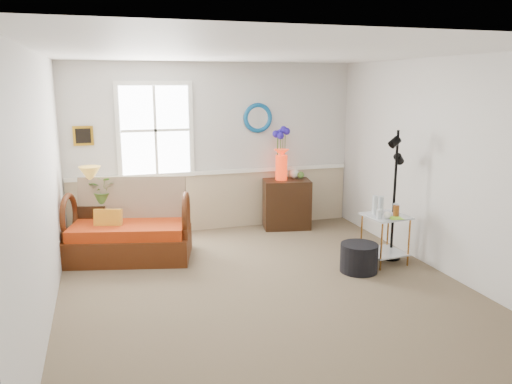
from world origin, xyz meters
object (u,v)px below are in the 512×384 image
object	(u,v)px
loveseat	(129,220)
floor_lamp	(394,196)
ottoman	(359,258)
lamp_stand	(96,226)
cabinet	(286,204)
side_table	(385,239)

from	to	relation	value
loveseat	floor_lamp	bearing A→B (deg)	-3.89
loveseat	ottoman	bearing A→B (deg)	-13.00
lamp_stand	floor_lamp	world-z (taller)	floor_lamp
cabinet	ottoman	bearing A→B (deg)	-74.40
lamp_stand	floor_lamp	xyz separation A→B (m)	(3.74, -1.59, 0.53)
lamp_stand	ottoman	world-z (taller)	lamp_stand
loveseat	floor_lamp	xyz separation A→B (m)	(3.32, -1.06, 0.34)
loveseat	lamp_stand	xyz separation A→B (m)	(-0.42, 0.53, -0.19)
loveseat	lamp_stand	size ratio (longest dim) A/B	2.43
loveseat	cabinet	world-z (taller)	loveseat
side_table	lamp_stand	bearing A→B (deg)	154.50
loveseat	cabinet	xyz separation A→B (m)	(2.50, 0.72, -0.13)
floor_lamp	cabinet	bearing A→B (deg)	107.78
side_table	ottoman	bearing A→B (deg)	-158.74
cabinet	side_table	size ratio (longest dim) A/B	1.23
lamp_stand	cabinet	bearing A→B (deg)	3.75
cabinet	side_table	xyz separation A→B (m)	(0.64, -1.89, -0.07)
side_table	floor_lamp	size ratio (longest dim) A/B	0.37
floor_lamp	lamp_stand	bearing A→B (deg)	150.05
lamp_stand	ottoman	distance (m)	3.62
cabinet	ottoman	distance (m)	2.09
floor_lamp	ottoman	size ratio (longest dim) A/B	3.70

